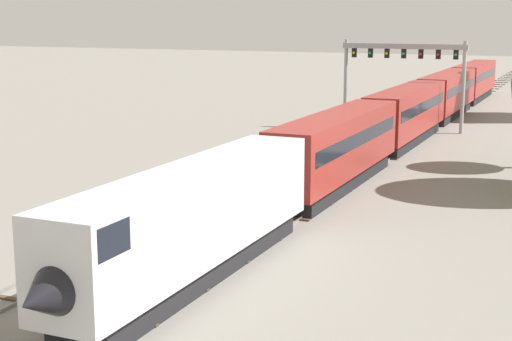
% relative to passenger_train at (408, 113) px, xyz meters
% --- Properties ---
extents(ground_plane, '(400.00, 400.00, 0.00)m').
position_rel_passenger_train_xyz_m(ground_plane, '(-2.00, -42.67, -2.61)').
color(ground_plane, gray).
extents(track_main, '(2.60, 200.00, 0.16)m').
position_rel_passenger_train_xyz_m(track_main, '(0.00, 17.33, -2.54)').
color(track_main, slate).
rests_on(track_main, ground).
extents(track_near, '(2.60, 160.00, 0.16)m').
position_rel_passenger_train_xyz_m(track_near, '(-5.50, -2.67, -2.54)').
color(track_near, slate).
rests_on(track_near, ground).
extents(passenger_train, '(3.04, 98.17, 4.80)m').
position_rel_passenger_train_xyz_m(passenger_train, '(0.00, 0.00, 0.00)').
color(passenger_train, silver).
rests_on(passenger_train, ground).
extents(signal_gantry, '(12.10, 0.49, 8.69)m').
position_rel_passenger_train_xyz_m(signal_gantry, '(-2.25, 7.31, 3.81)').
color(signal_gantry, '#999BA0').
rests_on(signal_gantry, ground).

